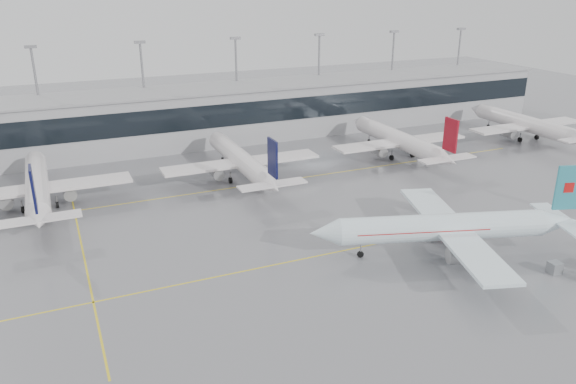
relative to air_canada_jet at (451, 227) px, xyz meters
name	(u,v)px	position (x,y,z in m)	size (l,w,h in m)	color
ground	(323,255)	(-16.03, 6.26, -3.83)	(320.00, 320.00, 0.00)	slate
taxi_line_main	(323,255)	(-16.03, 6.26, -3.82)	(120.00, 0.25, 0.01)	yellow
taxi_line_north	(249,185)	(-16.03, 36.26, -3.82)	(120.00, 0.25, 0.01)	yellow
taxi_line_cross	(82,249)	(-46.03, 21.26, -3.82)	(0.25, 60.00, 0.01)	yellow
terminal	(200,116)	(-16.03, 68.26, 2.17)	(180.00, 15.00, 12.00)	#9A9A9D
terminal_glass	(209,117)	(-16.03, 60.71, 3.67)	(180.00, 0.20, 5.00)	black
terminal_roof	(199,89)	(-16.03, 68.26, 8.37)	(182.00, 16.00, 0.40)	gray
light_masts	(191,80)	(-16.03, 74.26, 9.52)	(156.40, 1.00, 22.60)	gray
air_canada_jet	(451,227)	(0.00, 0.00, 0.00)	(37.10, 30.52, 12.01)	white
parked_jet_b	(37,187)	(-51.03, 39.95, -0.11)	(29.64, 36.96, 11.72)	silver
parked_jet_c	(241,160)	(-16.03, 39.95, -0.11)	(29.64, 36.96, 11.72)	silver
parked_jet_d	(400,140)	(18.97, 39.95, -0.11)	(29.64, 36.96, 11.72)	silver
parked_jet_e	(527,124)	(53.97, 39.95, -0.11)	(29.64, 36.96, 11.72)	silver
gse_unit	(555,268)	(8.74, -10.08, -3.06)	(1.53, 1.42, 1.53)	gray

